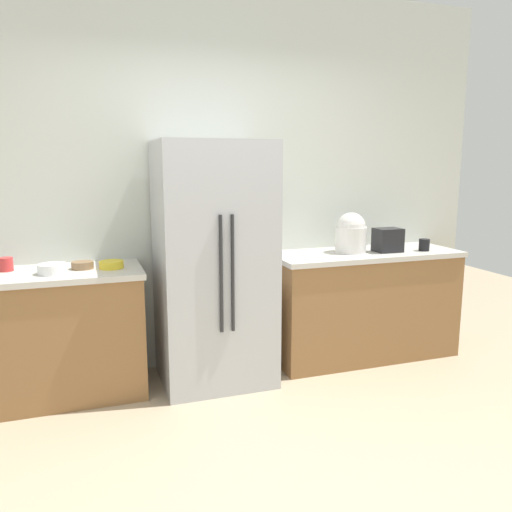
# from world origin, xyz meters

# --- Properties ---
(ground_plane) EXTENTS (9.72, 9.72, 0.00)m
(ground_plane) POSITION_xyz_m (0.00, 0.00, 0.00)
(ground_plane) COLOR tan
(kitchen_back_panel) EXTENTS (4.86, 0.10, 2.95)m
(kitchen_back_panel) POSITION_xyz_m (0.00, 1.73, 1.48)
(kitchen_back_panel) COLOR silver
(kitchen_back_panel) RESTS_ON ground_plane
(counter_left) EXTENTS (1.17, 0.61, 0.89)m
(counter_left) POSITION_xyz_m (-1.12, 1.39, 0.45)
(counter_left) COLOR olive
(counter_left) RESTS_ON ground_plane
(counter_right) EXTENTS (1.57, 0.61, 0.89)m
(counter_right) POSITION_xyz_m (1.27, 1.39, 0.45)
(counter_right) COLOR olive
(counter_right) RESTS_ON ground_plane
(refrigerator) EXTENTS (0.80, 0.71, 1.77)m
(refrigerator) POSITION_xyz_m (-0.03, 1.32, 0.88)
(refrigerator) COLOR #B2B5BA
(refrigerator) RESTS_ON ground_plane
(toaster) EXTENTS (0.21, 0.17, 0.19)m
(toaster) POSITION_xyz_m (1.44, 1.33, 0.99)
(toaster) COLOR black
(toaster) RESTS_ON counter_right
(rice_cooker) EXTENTS (0.25, 0.25, 0.33)m
(rice_cooker) POSITION_xyz_m (1.14, 1.40, 1.05)
(rice_cooker) COLOR silver
(rice_cooker) RESTS_ON counter_right
(cup_a) EXTENTS (0.09, 0.09, 0.10)m
(cup_a) POSITION_xyz_m (1.76, 1.27, 0.94)
(cup_a) COLOR black
(cup_a) RESTS_ON counter_right
(cup_b) EXTENTS (0.09, 0.09, 0.09)m
(cup_b) POSITION_xyz_m (-1.42, 1.50, 0.94)
(cup_b) COLOR red
(cup_b) RESTS_ON counter_left
(bowl_a) EXTENTS (0.19, 0.19, 0.07)m
(bowl_a) POSITION_xyz_m (-1.12, 1.31, 0.93)
(bowl_a) COLOR white
(bowl_a) RESTS_ON counter_left
(bowl_b) EXTENTS (0.17, 0.17, 0.05)m
(bowl_b) POSITION_xyz_m (-0.74, 1.36, 0.92)
(bowl_b) COLOR yellow
(bowl_b) RESTS_ON counter_left
(bowl_c) EXTENTS (0.15, 0.15, 0.05)m
(bowl_c) POSITION_xyz_m (-0.93, 1.41, 0.92)
(bowl_c) COLOR brown
(bowl_c) RESTS_ON counter_left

